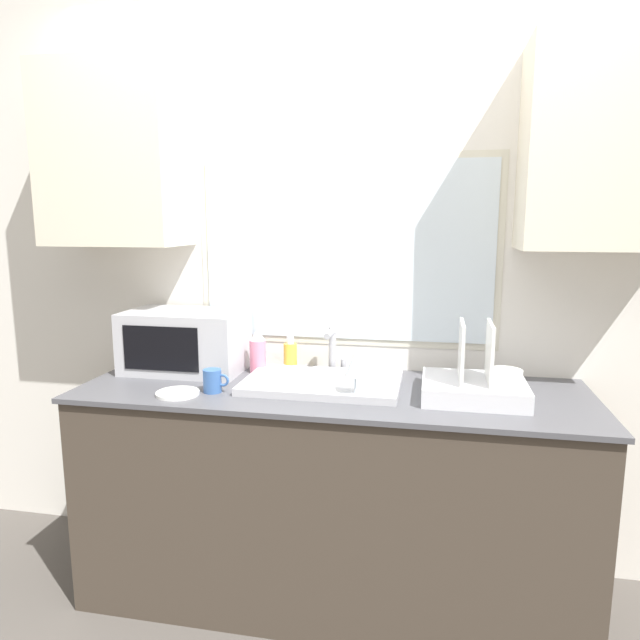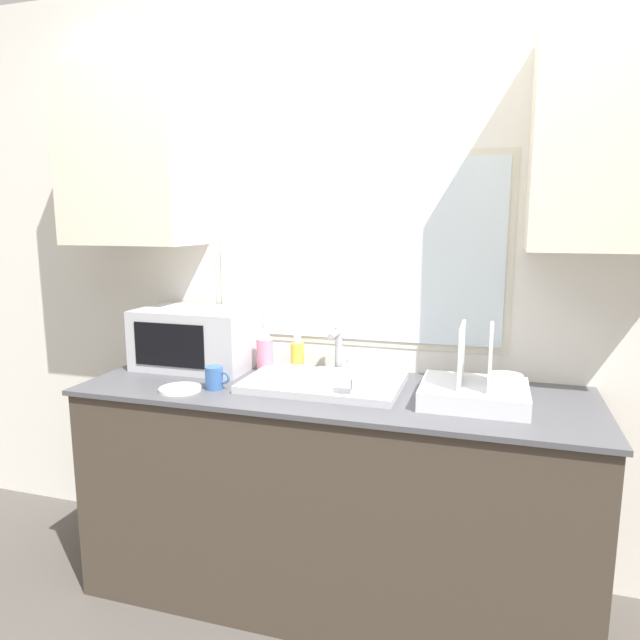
% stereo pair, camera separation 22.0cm
% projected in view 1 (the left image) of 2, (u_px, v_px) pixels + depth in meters
% --- Properties ---
extents(countertop, '(2.02, 0.69, 0.90)m').
position_uv_depth(countertop, '(331.00, 492.00, 2.35)').
color(countertop, '#42382D').
rests_on(countertop, ground_plane).
extents(wall_back, '(6.00, 0.38, 2.60)m').
position_uv_depth(wall_back, '(345.00, 251.00, 2.49)').
color(wall_back, silver).
rests_on(wall_back, ground_plane).
extents(sink_basin, '(0.62, 0.40, 0.03)m').
position_uv_depth(sink_basin, '(322.00, 383.00, 2.29)').
color(sink_basin, '#B2B2B7').
rests_on(sink_basin, countertop).
extents(faucet, '(0.08, 0.14, 0.20)m').
position_uv_depth(faucet, '(333.00, 347.00, 2.48)').
color(faucet, '#99999E').
rests_on(faucet, countertop).
extents(microwave, '(0.51, 0.32, 0.27)m').
position_uv_depth(microwave, '(185.00, 341.00, 2.52)').
color(microwave, '#B2B2B7').
rests_on(microwave, countertop).
extents(dish_rack, '(0.38, 0.33, 0.29)m').
position_uv_depth(dish_rack, '(476.00, 384.00, 2.13)').
color(dish_rack, silver).
rests_on(dish_rack, countertop).
extents(spray_bottle, '(0.07, 0.07, 0.19)m').
position_uv_depth(spray_bottle, '(258.00, 352.00, 2.49)').
color(spray_bottle, '#D8728C').
rests_on(spray_bottle, countertop).
extents(soap_bottle, '(0.06, 0.06, 0.16)m').
position_uv_depth(soap_bottle, '(290.00, 355.00, 2.53)').
color(soap_bottle, gold).
rests_on(soap_bottle, countertop).
extents(mug_near_sink, '(0.10, 0.07, 0.09)m').
position_uv_depth(mug_near_sink, '(213.00, 381.00, 2.21)').
color(mug_near_sink, '#335999').
rests_on(mug_near_sink, countertop).
extents(wine_glass, '(0.08, 0.08, 0.18)m').
position_uv_depth(wine_glass, '(356.00, 366.00, 2.09)').
color(wine_glass, silver).
rests_on(wine_glass, countertop).
extents(small_plate, '(0.17, 0.17, 0.01)m').
position_uv_depth(small_plate, '(178.00, 393.00, 2.19)').
color(small_plate, white).
rests_on(small_plate, countertop).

